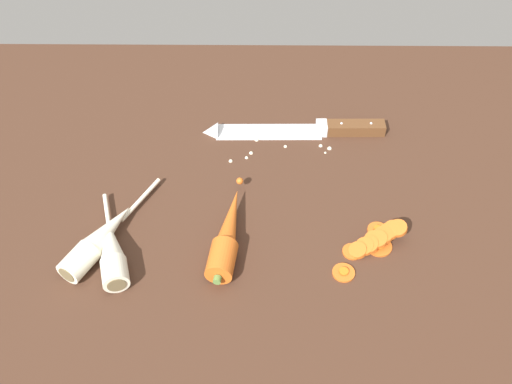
# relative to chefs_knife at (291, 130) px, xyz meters

# --- Properties ---
(ground_plane) EXTENTS (1.20, 0.90, 0.04)m
(ground_plane) POSITION_rel_chefs_knife_xyz_m (-0.07, -0.15, -0.03)
(ground_plane) COLOR #42281C
(chefs_knife) EXTENTS (0.35, 0.05, 0.04)m
(chefs_knife) POSITION_rel_chefs_knife_xyz_m (0.00, 0.00, 0.00)
(chefs_knife) COLOR silver
(chefs_knife) RESTS_ON ground_plane
(whole_carrot) EXTENTS (0.06, 0.22, 0.04)m
(whole_carrot) POSITION_rel_chefs_knife_xyz_m (-0.11, -0.27, 0.01)
(whole_carrot) COLOR #D6601E
(whole_carrot) RESTS_ON ground_plane
(parsnip_front) EXTENTS (0.13, 0.22, 0.04)m
(parsnip_front) POSITION_rel_chefs_knife_xyz_m (-0.31, -0.28, 0.01)
(parsnip_front) COLOR silver
(parsnip_front) RESTS_ON ground_plane
(parsnip_mid_left) EXTENTS (0.08, 0.19, 0.04)m
(parsnip_mid_left) POSITION_rel_chefs_knife_xyz_m (-0.29, -0.30, 0.01)
(parsnip_mid_left) COLOR silver
(parsnip_mid_left) RESTS_ON ground_plane
(carrot_slice_stack) EXTENTS (0.10, 0.06, 0.04)m
(carrot_slice_stack) POSITION_rel_chefs_knife_xyz_m (0.12, -0.27, 0.01)
(carrot_slice_stack) COLOR #D6601E
(carrot_slice_stack) RESTS_ON ground_plane
(carrot_slice_stray_near) EXTENTS (0.04, 0.04, 0.01)m
(carrot_slice_stray_near) POSITION_rel_chefs_knife_xyz_m (0.13, -0.27, -0.00)
(carrot_slice_stray_near) COLOR #D6601E
(carrot_slice_stray_near) RESTS_ON ground_plane
(carrot_slice_stray_mid) EXTENTS (0.03, 0.03, 0.01)m
(carrot_slice_stray_mid) POSITION_rel_chefs_knife_xyz_m (0.13, -0.24, -0.00)
(carrot_slice_stray_mid) COLOR #D6601E
(carrot_slice_stray_mid) RESTS_ON ground_plane
(carrot_slice_stray_far) EXTENTS (0.03, 0.03, 0.01)m
(carrot_slice_stray_far) POSITION_rel_chefs_knife_xyz_m (0.07, -0.33, -0.00)
(carrot_slice_stray_far) COLOR #D6601E
(carrot_slice_stray_far) RESTS_ON ground_plane
(mince_crumbs) EXTENTS (0.19, 0.08, 0.01)m
(mince_crumbs) POSITION_rel_chefs_knife_xyz_m (-0.03, -0.04, -0.00)
(mince_crumbs) COLOR beige
(mince_crumbs) RESTS_ON ground_plane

